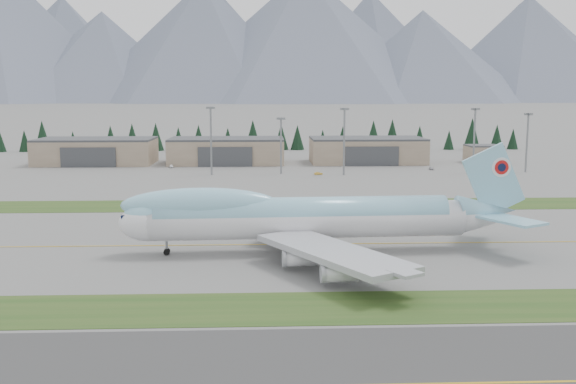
{
  "coord_description": "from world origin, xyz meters",
  "views": [
    {
      "loc": [
        0.09,
        -123.13,
        29.41
      ],
      "look_at": [
        5.68,
        15.98,
        8.0
      ],
      "focal_mm": 40.0,
      "sensor_mm": 36.0,
      "label": 1
    }
  ],
  "objects_px": {
    "hangar_left": "(96,151)",
    "hangar_center": "(227,151)",
    "hangar_right": "(367,150)",
    "service_vehicle_c": "(431,170)",
    "service_vehicle_b": "(318,175)",
    "boeing_747_freighter": "(303,217)",
    "service_vehicle_a": "(171,168)"
  },
  "relations": [
    {
      "from": "boeing_747_freighter",
      "to": "service_vehicle_b",
      "type": "bearing_deg",
      "value": 81.06
    },
    {
      "from": "boeing_747_freighter",
      "to": "hangar_center",
      "type": "height_order",
      "value": "boeing_747_freighter"
    },
    {
      "from": "boeing_747_freighter",
      "to": "hangar_right",
      "type": "bearing_deg",
      "value": 73.99
    },
    {
      "from": "service_vehicle_a",
      "to": "service_vehicle_b",
      "type": "distance_m",
      "value": 62.16
    },
    {
      "from": "hangar_left",
      "to": "service_vehicle_a",
      "type": "distance_m",
      "value": 37.63
    },
    {
      "from": "hangar_right",
      "to": "service_vehicle_a",
      "type": "xyz_separation_m",
      "value": [
        -81.4,
        -16.08,
        -5.39
      ]
    },
    {
      "from": "hangar_right",
      "to": "service_vehicle_a",
      "type": "relative_size",
      "value": 13.34
    },
    {
      "from": "hangar_center",
      "to": "service_vehicle_c",
      "type": "xyz_separation_m",
      "value": [
        81.04,
        -27.11,
        -5.39
      ]
    },
    {
      "from": "hangar_center",
      "to": "service_vehicle_a",
      "type": "distance_m",
      "value": 27.31
    },
    {
      "from": "boeing_747_freighter",
      "to": "service_vehicle_c",
      "type": "distance_m",
      "value": 141.65
    },
    {
      "from": "hangar_right",
      "to": "hangar_center",
      "type": "bearing_deg",
      "value": 180.0
    },
    {
      "from": "hangar_center",
      "to": "service_vehicle_a",
      "type": "bearing_deg",
      "value": -143.09
    },
    {
      "from": "hangar_center",
      "to": "service_vehicle_c",
      "type": "distance_m",
      "value": 85.62
    },
    {
      "from": "boeing_747_freighter",
      "to": "hangar_center",
      "type": "distance_m",
      "value": 157.63
    },
    {
      "from": "hangar_center",
      "to": "service_vehicle_b",
      "type": "relative_size",
      "value": 15.32
    },
    {
      "from": "boeing_747_freighter",
      "to": "service_vehicle_a",
      "type": "bearing_deg",
      "value": 104.94
    },
    {
      "from": "boeing_747_freighter",
      "to": "hangar_center",
      "type": "bearing_deg",
      "value": 95.72
    },
    {
      "from": "hangar_right",
      "to": "service_vehicle_c",
      "type": "xyz_separation_m",
      "value": [
        21.04,
        -27.11,
        -5.39
      ]
    },
    {
      "from": "service_vehicle_a",
      "to": "service_vehicle_c",
      "type": "bearing_deg",
      "value": -13.4
    },
    {
      "from": "boeing_747_freighter",
      "to": "service_vehicle_a",
      "type": "relative_size",
      "value": 21.39
    },
    {
      "from": "hangar_left",
      "to": "hangar_right",
      "type": "bearing_deg",
      "value": 0.0
    },
    {
      "from": "hangar_left",
      "to": "service_vehicle_c",
      "type": "relative_size",
      "value": 13.31
    },
    {
      "from": "service_vehicle_c",
      "to": "hangar_right",
      "type": "bearing_deg",
      "value": 130.37
    },
    {
      "from": "hangar_left",
      "to": "service_vehicle_b",
      "type": "distance_m",
      "value": 99.54
    },
    {
      "from": "hangar_left",
      "to": "hangar_center",
      "type": "bearing_deg",
      "value": 0.0
    },
    {
      "from": "hangar_right",
      "to": "service_vehicle_b",
      "type": "relative_size",
      "value": 15.32
    },
    {
      "from": "service_vehicle_b",
      "to": "hangar_right",
      "type": "bearing_deg",
      "value": -44.79
    },
    {
      "from": "service_vehicle_b",
      "to": "hangar_center",
      "type": "bearing_deg",
      "value": 26.99
    },
    {
      "from": "boeing_747_freighter",
      "to": "hangar_left",
      "type": "xyz_separation_m",
      "value": [
        -77.66,
        155.99,
        -1.32
      ]
    },
    {
      "from": "service_vehicle_b",
      "to": "service_vehicle_c",
      "type": "xyz_separation_m",
      "value": [
        45.48,
        13.85,
        0.0
      ]
    },
    {
      "from": "hangar_left",
      "to": "hangar_center",
      "type": "relative_size",
      "value": 1.0
    },
    {
      "from": "service_vehicle_a",
      "to": "service_vehicle_b",
      "type": "height_order",
      "value": "service_vehicle_a"
    }
  ]
}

